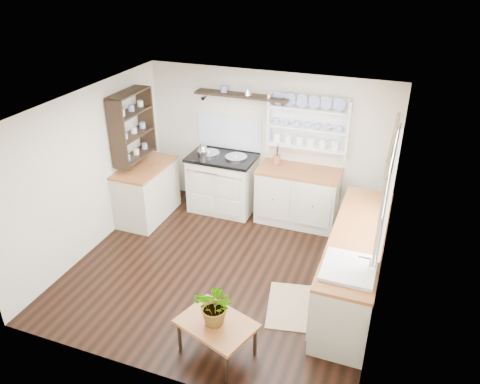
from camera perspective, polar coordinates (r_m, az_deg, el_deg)
name	(u,v)px	position (r m, az deg, el deg)	size (l,w,h in m)	color
floor	(224,269)	(6.51, -1.92, -9.37)	(4.00, 3.80, 0.01)	black
wall_back	(268,143)	(7.52, 3.45, 5.99)	(4.00, 0.02, 2.30)	beige
wall_right	(387,225)	(5.54, 17.47, -3.80)	(0.02, 3.80, 2.30)	beige
wall_left	(90,172)	(6.84, -17.79, 2.37)	(0.02, 3.80, 2.30)	beige
ceiling	(221,107)	(5.45, -2.30, 10.32)	(4.00, 3.80, 0.01)	white
window	(389,185)	(5.48, 17.68, 0.77)	(0.08, 1.55, 1.22)	white
aga_cooker	(223,182)	(7.71, -2.12, 1.19)	(1.07, 0.74, 0.99)	beige
back_cabinets	(298,195)	(7.41, 7.03, -0.42)	(1.27, 0.63, 0.90)	beige
right_cabinets	(354,264)	(6.00, 13.76, -8.49)	(0.62, 2.43, 0.90)	beige
belfast_sink	(348,277)	(5.20, 12.99, -10.10)	(0.55, 0.60, 0.45)	white
left_cabinets	(147,191)	(7.63, -11.28, 0.11)	(0.62, 1.13, 0.90)	beige
plate_rack	(309,124)	(7.20, 8.44, 8.16)	(1.20, 0.22, 0.90)	white
high_shelf	(242,96)	(7.28, 0.26, 11.62)	(1.50, 0.29, 0.16)	black
left_shelving	(132,125)	(7.27, -13.03, 7.92)	(0.28, 0.80, 1.05)	black
kettle	(203,152)	(7.49, -4.53, 4.91)	(0.17, 0.17, 0.21)	silver
utensil_crock	(276,160)	(7.34, 4.46, 3.93)	(0.12, 0.12, 0.14)	#9B4F39
center_table	(217,326)	(5.14, -2.87, -15.98)	(0.92, 0.78, 0.42)	brown
potted_plant	(216,305)	(4.95, -2.95, -13.65)	(0.42, 0.36, 0.46)	#3F7233
floor_rug	(290,306)	(5.95, 6.18, -13.68)	(0.55, 0.85, 0.02)	#9C7A5A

